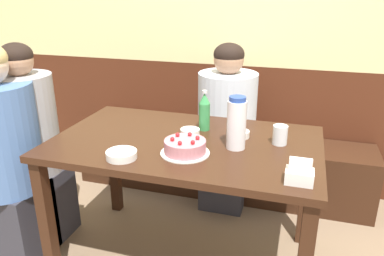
{
  "coord_description": "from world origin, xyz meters",
  "views": [
    {
      "loc": [
        0.54,
        -1.68,
        1.47
      ],
      "look_at": [
        0.02,
        0.05,
        0.79
      ],
      "focal_mm": 35.0,
      "sensor_mm": 36.0,
      "label": 1
    }
  ],
  "objects_px": {
    "birthday_cake": "(185,147)",
    "bowl_side_dish": "(190,132)",
    "bowl_soup_white": "(240,134)",
    "person_teal_shirt": "(4,158)",
    "bench_seat": "(219,164)",
    "water_pitcher": "(237,123)",
    "bowl_rice_small": "(122,155)",
    "person_grey_tee": "(32,151)",
    "soju_bottle": "(204,111)",
    "napkin_holder": "(299,174)",
    "glass_water_tall": "(280,135)",
    "person_pale_blue_shirt": "(226,128)"
  },
  "relations": [
    {
      "from": "birthday_cake",
      "to": "bowl_side_dish",
      "type": "relative_size",
      "value": 2.28
    },
    {
      "from": "bowl_soup_white",
      "to": "person_teal_shirt",
      "type": "height_order",
      "value": "person_teal_shirt"
    },
    {
      "from": "bowl_soup_white",
      "to": "birthday_cake",
      "type": "bearing_deg",
      "value": -126.62
    },
    {
      "from": "bench_seat",
      "to": "water_pitcher",
      "type": "distance_m",
      "value": 1.1
    },
    {
      "from": "bowl_rice_small",
      "to": "person_grey_tee",
      "type": "xyz_separation_m",
      "value": [
        -0.72,
        0.25,
        -0.19
      ]
    },
    {
      "from": "birthday_cake",
      "to": "soju_bottle",
      "type": "bearing_deg",
      "value": 89.33
    },
    {
      "from": "napkin_holder",
      "to": "glass_water_tall",
      "type": "distance_m",
      "value": 0.4
    },
    {
      "from": "bench_seat",
      "to": "person_grey_tee",
      "type": "xyz_separation_m",
      "value": [
        -0.93,
        -0.87,
        0.35
      ]
    },
    {
      "from": "person_teal_shirt",
      "to": "soju_bottle",
      "type": "bearing_deg",
      "value": 23.04
    },
    {
      "from": "person_teal_shirt",
      "to": "person_grey_tee",
      "type": "height_order",
      "value": "person_teal_shirt"
    },
    {
      "from": "birthday_cake",
      "to": "water_pitcher",
      "type": "height_order",
      "value": "water_pitcher"
    },
    {
      "from": "napkin_holder",
      "to": "person_pale_blue_shirt",
      "type": "height_order",
      "value": "person_pale_blue_shirt"
    },
    {
      "from": "person_pale_blue_shirt",
      "to": "soju_bottle",
      "type": "bearing_deg",
      "value": -2.95
    },
    {
      "from": "bowl_side_dish",
      "to": "person_teal_shirt",
      "type": "relative_size",
      "value": 0.08
    },
    {
      "from": "bench_seat",
      "to": "birthday_cake",
      "type": "bearing_deg",
      "value": -87.22
    },
    {
      "from": "person_teal_shirt",
      "to": "person_pale_blue_shirt",
      "type": "relative_size",
      "value": 1.07
    },
    {
      "from": "person_grey_tee",
      "to": "napkin_holder",
      "type": "bearing_deg",
      "value": -9.63
    },
    {
      "from": "bench_seat",
      "to": "bowl_soup_white",
      "type": "relative_size",
      "value": 21.48
    },
    {
      "from": "bowl_soup_white",
      "to": "person_grey_tee",
      "type": "bearing_deg",
      "value": -172.27
    },
    {
      "from": "person_teal_shirt",
      "to": "water_pitcher",
      "type": "bearing_deg",
      "value": 10.53
    },
    {
      "from": "napkin_holder",
      "to": "bowl_rice_small",
      "type": "distance_m",
      "value": 0.78
    },
    {
      "from": "glass_water_tall",
      "to": "person_grey_tee",
      "type": "relative_size",
      "value": 0.08
    },
    {
      "from": "bowl_rice_small",
      "to": "soju_bottle",
      "type": "bearing_deg",
      "value": 60.35
    },
    {
      "from": "water_pitcher",
      "to": "bowl_soup_white",
      "type": "xyz_separation_m",
      "value": [
        -0.01,
        0.15,
        -0.11
      ]
    },
    {
      "from": "soju_bottle",
      "to": "bowl_side_dish",
      "type": "xyz_separation_m",
      "value": [
        -0.05,
        -0.1,
        -0.09
      ]
    },
    {
      "from": "water_pitcher",
      "to": "soju_bottle",
      "type": "bearing_deg",
      "value": 136.83
    },
    {
      "from": "bowl_soup_white",
      "to": "glass_water_tall",
      "type": "height_order",
      "value": "glass_water_tall"
    },
    {
      "from": "soju_bottle",
      "to": "glass_water_tall",
      "type": "xyz_separation_m",
      "value": [
        0.41,
        -0.09,
        -0.06
      ]
    },
    {
      "from": "bench_seat",
      "to": "birthday_cake",
      "type": "distance_m",
      "value": 1.13
    },
    {
      "from": "glass_water_tall",
      "to": "person_teal_shirt",
      "type": "xyz_separation_m",
      "value": [
        -1.4,
        -0.33,
        -0.17
      ]
    },
    {
      "from": "water_pitcher",
      "to": "bowl_rice_small",
      "type": "distance_m",
      "value": 0.56
    },
    {
      "from": "birthday_cake",
      "to": "bowl_soup_white",
      "type": "relative_size",
      "value": 2.29
    },
    {
      "from": "person_pale_blue_shirt",
      "to": "bowl_side_dish",
      "type": "bearing_deg",
      "value": -7.52
    },
    {
      "from": "bench_seat",
      "to": "water_pitcher",
      "type": "relative_size",
      "value": 8.46
    },
    {
      "from": "bowl_rice_small",
      "to": "person_pale_blue_shirt",
      "type": "relative_size",
      "value": 0.12
    },
    {
      "from": "person_teal_shirt",
      "to": "person_grey_tee",
      "type": "distance_m",
      "value": 0.21
    },
    {
      "from": "napkin_holder",
      "to": "person_teal_shirt",
      "type": "xyz_separation_m",
      "value": [
        -1.5,
        0.05,
        -0.16
      ]
    },
    {
      "from": "bowl_side_dish",
      "to": "person_pale_blue_shirt",
      "type": "bearing_deg",
      "value": 82.48
    },
    {
      "from": "napkin_holder",
      "to": "person_grey_tee",
      "type": "height_order",
      "value": "person_grey_tee"
    },
    {
      "from": "bowl_soup_white",
      "to": "bowl_side_dish",
      "type": "distance_m",
      "value": 0.26
    },
    {
      "from": "bowl_soup_white",
      "to": "bowl_side_dish",
      "type": "height_order",
      "value": "bowl_soup_white"
    },
    {
      "from": "birthday_cake",
      "to": "bowl_side_dish",
      "type": "height_order",
      "value": "birthday_cake"
    },
    {
      "from": "bowl_soup_white",
      "to": "person_pale_blue_shirt",
      "type": "bearing_deg",
      "value": 108.11
    },
    {
      "from": "water_pitcher",
      "to": "napkin_holder",
      "type": "xyz_separation_m",
      "value": [
        0.31,
        -0.27,
        -0.09
      ]
    },
    {
      "from": "bowl_soup_white",
      "to": "glass_water_tall",
      "type": "bearing_deg",
      "value": -9.49
    },
    {
      "from": "person_pale_blue_shirt",
      "to": "person_grey_tee",
      "type": "relative_size",
      "value": 0.96
    },
    {
      "from": "bench_seat",
      "to": "person_teal_shirt",
      "type": "height_order",
      "value": "person_teal_shirt"
    },
    {
      "from": "soju_bottle",
      "to": "bowl_rice_small",
      "type": "height_order",
      "value": "soju_bottle"
    },
    {
      "from": "napkin_holder",
      "to": "bowl_rice_small",
      "type": "bearing_deg",
      "value": 179.76
    },
    {
      "from": "birthday_cake",
      "to": "bowl_soup_white",
      "type": "bearing_deg",
      "value": 53.38
    }
  ]
}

